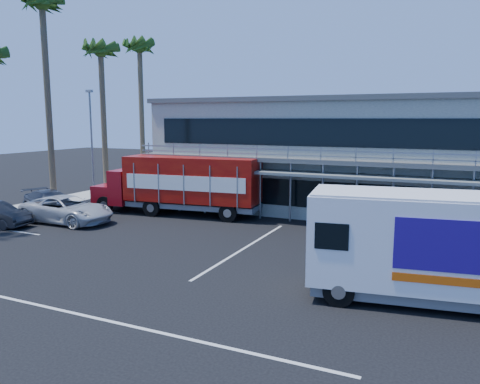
% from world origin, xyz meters
% --- Properties ---
extents(ground, '(120.00, 120.00, 0.00)m').
position_xyz_m(ground, '(0.00, 0.00, 0.00)').
color(ground, black).
rests_on(ground, ground).
extents(building, '(22.40, 12.00, 7.30)m').
position_xyz_m(building, '(3.00, 14.94, 3.66)').
color(building, gray).
rests_on(building, ground).
extents(curb_strip, '(3.00, 32.00, 0.16)m').
position_xyz_m(curb_strip, '(-15.00, 6.00, 0.08)').
color(curb_strip, '#A5A399').
rests_on(curb_strip, ground).
extents(palm_d, '(2.80, 2.80, 14.75)m').
position_xyz_m(palm_d, '(-15.20, 8.00, 12.80)').
color(palm_d, brown).
rests_on(palm_d, ground).
extents(palm_e, '(2.80, 2.80, 12.25)m').
position_xyz_m(palm_e, '(-14.70, 13.00, 10.57)').
color(palm_e, brown).
rests_on(palm_e, ground).
extents(palm_f, '(2.80, 2.80, 13.25)m').
position_xyz_m(palm_f, '(-15.10, 18.50, 11.47)').
color(palm_f, brown).
rests_on(palm_f, ground).
extents(light_pole_far, '(0.50, 0.25, 8.09)m').
position_xyz_m(light_pole_far, '(-14.20, 11.00, 4.50)').
color(light_pole_far, gray).
rests_on(light_pole_far, ground).
extents(red_truck, '(11.10, 3.73, 3.67)m').
position_xyz_m(red_truck, '(-4.75, 8.42, 2.02)').
color(red_truck, maroon).
rests_on(red_truck, ground).
extents(white_van, '(7.72, 3.61, 3.63)m').
position_xyz_m(white_van, '(9.99, -0.50, 1.92)').
color(white_van, white).
rests_on(white_van, ground).
extents(parked_car_c, '(5.61, 2.59, 1.56)m').
position_xyz_m(parked_car_c, '(-9.61, 3.63, 0.78)').
color(parked_car_c, '#BABABC').
rests_on(parked_car_c, ground).
extents(parked_car_d, '(5.37, 3.49, 1.45)m').
position_xyz_m(parked_car_d, '(-12.50, 5.19, 0.72)').
color(parked_car_d, '#313641').
rests_on(parked_car_d, ground).
extents(parked_car_e, '(4.49, 2.48, 1.45)m').
position_xyz_m(parked_car_e, '(-9.50, 10.80, 0.72)').
color(parked_car_e, slate).
rests_on(parked_car_e, ground).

